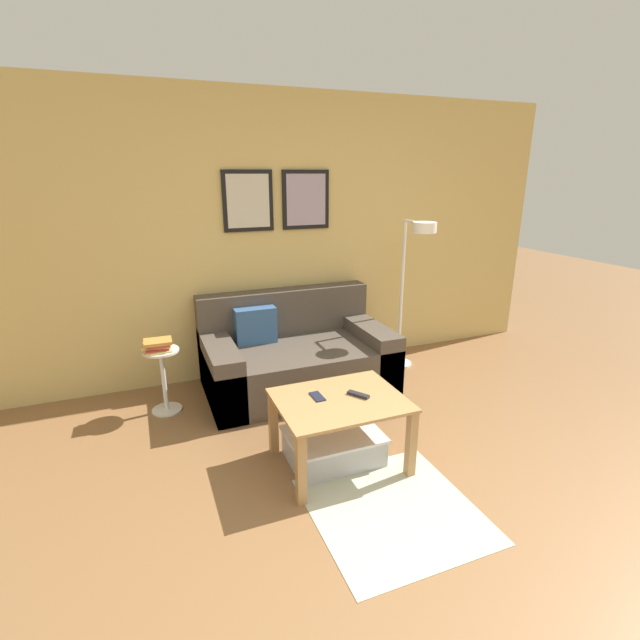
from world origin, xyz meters
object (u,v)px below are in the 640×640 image
at_px(couch, 296,357).
at_px(storage_bin, 334,446).
at_px(floor_lamp, 414,272).
at_px(book_stack, 158,345).
at_px(coffee_table, 340,412).
at_px(remote_control, 358,395).
at_px(side_table, 163,375).
at_px(cell_phone, 317,396).

height_order(couch, storage_bin, couch).
distance_m(storage_bin, floor_lamp, 1.87).
bearing_deg(book_stack, couch, 3.33).
height_order(coffee_table, book_stack, book_stack).
bearing_deg(coffee_table, storage_bin, 111.87).
bearing_deg(storage_bin, remote_control, -21.95).
height_order(side_table, cell_phone, side_table).
xyz_separation_m(couch, storage_bin, (-0.13, -1.17, -0.18)).
bearing_deg(couch, book_stack, -176.67).
bearing_deg(coffee_table, couch, 84.66).
bearing_deg(couch, storage_bin, -96.52).
relative_size(couch, floor_lamp, 1.11).
bearing_deg(storage_bin, couch, 83.48).
bearing_deg(book_stack, cell_phone, -49.89).
bearing_deg(remote_control, floor_lamp, 11.95).
distance_m(coffee_table, book_stack, 1.56).
height_order(couch, coffee_table, couch).
height_order(storage_bin, cell_phone, cell_phone).
relative_size(floor_lamp, remote_control, 9.65).
bearing_deg(book_stack, side_table, 41.00).
xyz_separation_m(book_stack, cell_phone, (0.91, -1.08, -0.10)).
height_order(coffee_table, floor_lamp, floor_lamp).
bearing_deg(cell_phone, remote_control, -20.38).
relative_size(couch, storage_bin, 2.59).
height_order(remote_control, cell_phone, remote_control).
xyz_separation_m(storage_bin, remote_control, (0.15, -0.06, 0.38)).
bearing_deg(storage_bin, floor_lamp, 40.53).
bearing_deg(couch, coffee_table, -95.34).
xyz_separation_m(coffee_table, remote_control, (0.13, -0.01, 0.10)).
relative_size(storage_bin, floor_lamp, 0.43).
distance_m(storage_bin, cell_phone, 0.39).
relative_size(side_table, remote_control, 3.54).
bearing_deg(storage_bin, side_table, 131.63).
xyz_separation_m(storage_bin, book_stack, (-1.02, 1.11, 0.48)).
xyz_separation_m(couch, side_table, (-1.13, -0.05, 0.04)).
relative_size(storage_bin, cell_phone, 4.43).
height_order(floor_lamp, remote_control, floor_lamp).
bearing_deg(storage_bin, coffee_table, -68.13).
bearing_deg(book_stack, storage_bin, -47.44).
height_order(coffee_table, remote_control, remote_control).
xyz_separation_m(coffee_table, floor_lamp, (1.23, 1.12, 0.61)).
bearing_deg(side_table, book_stack, -139.00).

